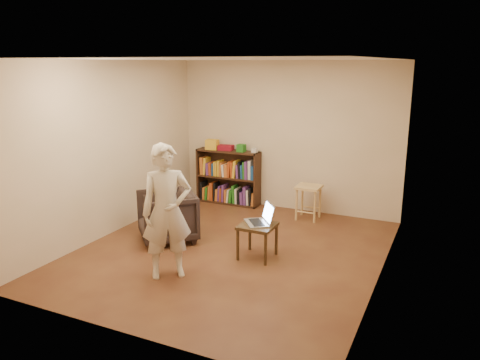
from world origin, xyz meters
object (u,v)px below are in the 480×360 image
at_px(armchair, 167,216).
at_px(person, 167,212).
at_px(stool, 309,192).
at_px(laptop, 261,219).
at_px(bookshelf, 229,180).
at_px(side_table, 257,230).

relative_size(armchair, person, 0.49).
height_order(stool, person, person).
height_order(laptop, person, person).
xyz_separation_m(bookshelf, person, (0.71, -3.08, 0.39)).
height_order(stool, laptop, laptop).
distance_m(bookshelf, side_table, 2.58).
bearing_deg(person, laptop, 11.85).
xyz_separation_m(armchair, person, (0.68, -1.00, 0.46)).
distance_m(bookshelf, person, 3.18).
relative_size(stool, armchair, 0.71).
relative_size(armchair, laptop, 1.61).
xyz_separation_m(laptop, person, (-0.80, -1.03, 0.30)).
xyz_separation_m(bookshelf, side_table, (1.48, -2.11, -0.05)).
height_order(bookshelf, armchair, bookshelf).
bearing_deg(laptop, side_table, -60.31).
relative_size(bookshelf, stool, 2.09).
distance_m(armchair, side_table, 1.45).
distance_m(armchair, laptop, 1.49).
xyz_separation_m(stool, armchair, (-1.60, -1.81, -0.10)).
xyz_separation_m(bookshelf, laptop, (1.50, -2.05, 0.09)).
distance_m(stool, side_table, 1.85).
distance_m(stool, laptop, 1.79).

